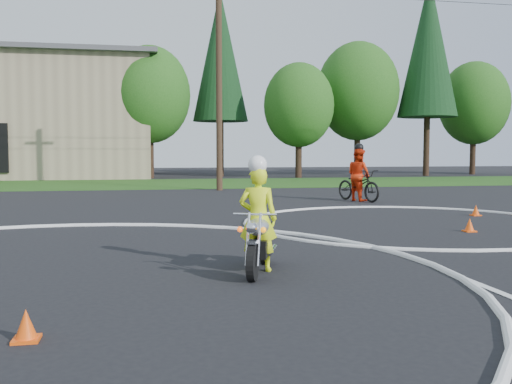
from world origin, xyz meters
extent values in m
cube|color=#1E4714|center=(0.00, 27.00, 0.01)|extent=(120.00, 10.00, 0.02)
torus|color=silver|center=(0.00, 3.00, 0.01)|extent=(12.12, 12.12, 0.12)
torus|color=silver|center=(8.00, 8.00, 0.01)|extent=(8.10, 8.10, 0.10)
cylinder|color=black|center=(3.10, 2.56, 0.26)|extent=(0.28, 0.53, 0.52)
cylinder|color=black|center=(3.52, 3.71, 0.26)|extent=(0.28, 0.53, 0.52)
cube|color=black|center=(3.32, 3.18, 0.35)|extent=(0.39, 0.53, 0.26)
ellipsoid|color=silver|center=(3.27, 3.02, 0.68)|extent=(0.49, 0.63, 0.24)
cube|color=black|center=(3.41, 3.42, 0.64)|extent=(0.39, 0.57, 0.09)
cylinder|color=silver|center=(3.05, 2.66, 0.57)|extent=(0.14, 0.31, 0.70)
cylinder|color=silver|center=(3.20, 2.60, 0.57)|extent=(0.14, 0.31, 0.70)
cube|color=silver|center=(3.10, 2.55, 0.54)|extent=(0.18, 0.22, 0.04)
cylinder|color=white|center=(3.18, 2.77, 0.89)|extent=(0.58, 0.24, 0.03)
sphere|color=silver|center=(3.07, 2.48, 0.74)|extent=(0.16, 0.16, 0.16)
sphere|color=#FF500C|center=(2.93, 2.55, 0.71)|extent=(0.08, 0.08, 0.08)
sphere|color=orange|center=(3.23, 2.45, 0.71)|extent=(0.08, 0.08, 0.08)
cylinder|color=silver|center=(3.57, 3.46, 0.26)|extent=(0.30, 0.68, 0.07)
imported|color=#E6FF1A|center=(3.31, 3.24, 0.77)|extent=(0.65, 0.54, 1.54)
sphere|color=white|center=(3.30, 3.20, 1.56)|extent=(0.28, 0.28, 0.28)
imported|color=black|center=(9.16, 14.34, 0.56)|extent=(1.44, 2.28, 1.13)
imported|color=red|center=(9.16, 14.34, 0.94)|extent=(0.98, 1.10, 1.88)
sphere|color=black|center=(9.16, 14.34, 1.90)|extent=(0.33, 0.33, 0.33)
cone|color=#FE520D|center=(8.67, 6.39, 0.15)|extent=(0.22, 0.22, 0.30)
cube|color=#FE520D|center=(8.67, 6.39, 0.01)|extent=(0.24, 0.24, 0.03)
cone|color=#FE520D|center=(10.60, 9.24, 0.15)|extent=(0.22, 0.22, 0.30)
cube|color=#FE520D|center=(10.60, 9.24, 0.01)|extent=(0.24, 0.24, 0.03)
cone|color=#FE520D|center=(0.60, 0.56, 0.15)|extent=(0.22, 0.22, 0.30)
cube|color=#FE520D|center=(0.60, 0.56, 0.01)|extent=(0.24, 0.24, 0.03)
cylinder|color=#382619|center=(2.00, 34.00, 1.62)|extent=(0.44, 0.44, 3.24)
ellipsoid|color=#1E5116|center=(2.00, 34.00, 5.58)|extent=(5.40, 5.40, 6.48)
cylinder|color=#382619|center=(7.00, 36.00, 1.98)|extent=(0.44, 0.44, 3.96)
cone|color=black|center=(7.00, 36.00, 8.63)|extent=(3.96, 3.96, 9.35)
cylinder|color=#382619|center=(12.00, 33.00, 1.44)|extent=(0.44, 0.44, 2.88)
ellipsoid|color=#1E5116|center=(12.00, 33.00, 4.96)|extent=(4.80, 4.80, 5.76)
cylinder|color=#382619|center=(17.00, 35.00, 1.80)|extent=(0.44, 0.44, 3.60)
ellipsoid|color=#1E5116|center=(17.00, 35.00, 6.20)|extent=(6.00, 6.00, 7.20)
cylinder|color=#382619|center=(22.00, 34.00, 2.16)|extent=(0.44, 0.44, 4.32)
cone|color=black|center=(22.00, 34.00, 9.42)|extent=(4.32, 4.32, 10.20)
cylinder|color=#382619|center=(27.00, 36.00, 1.62)|extent=(0.44, 0.44, 3.24)
ellipsoid|color=#1E5116|center=(27.00, 36.00, 5.58)|extent=(5.40, 5.40, 6.48)
cylinder|color=#382619|center=(-2.00, 35.00, 1.44)|extent=(0.44, 0.44, 2.88)
ellipsoid|color=#1E5116|center=(-2.00, 35.00, 4.96)|extent=(4.80, 4.80, 5.76)
cylinder|color=#473321|center=(5.00, 21.00, 5.00)|extent=(0.28, 0.28, 10.00)
cylinder|color=black|center=(15.00, 21.55, 9.20)|extent=(20.00, 0.02, 0.02)
camera|label=1|loc=(1.71, -4.91, 1.74)|focal=40.00mm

